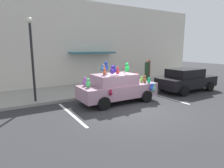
# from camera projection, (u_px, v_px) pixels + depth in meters

# --- Properties ---
(ground_plane) EXTENTS (60.00, 60.00, 0.00)m
(ground_plane) POSITION_uv_depth(u_px,v_px,m) (133.00, 110.00, 9.14)
(ground_plane) COLOR #2D2D30
(sidewalk) EXTENTS (24.00, 4.00, 0.15)m
(sidewalk) POSITION_uv_depth(u_px,v_px,m) (89.00, 89.00, 13.33)
(sidewalk) COLOR gray
(sidewalk) RESTS_ON ground
(storefront_building) EXTENTS (24.00, 1.25, 6.40)m
(storefront_building) POSITION_uv_depth(u_px,v_px,m) (77.00, 44.00, 14.56)
(storefront_building) COLOR beige
(storefront_building) RESTS_ON ground
(parking_stripe_front) EXTENTS (0.12, 3.60, 0.01)m
(parking_stripe_front) POSITION_uv_depth(u_px,v_px,m) (164.00, 97.00, 11.55)
(parking_stripe_front) COLOR silver
(parking_stripe_front) RESTS_ON ground
(parking_stripe_rear) EXTENTS (0.12, 3.60, 0.01)m
(parking_stripe_rear) POSITION_uv_depth(u_px,v_px,m) (71.00, 114.00, 8.59)
(parking_stripe_rear) COLOR silver
(parking_stripe_rear) RESTS_ON ground
(plush_covered_car) EXTENTS (4.25, 2.01, 2.20)m
(plush_covered_car) POSITION_uv_depth(u_px,v_px,m) (117.00, 87.00, 10.34)
(plush_covered_car) COLOR #A37A8F
(plush_covered_car) RESTS_ON ground
(parked_sedan_behind) EXTENTS (4.27, 2.00, 1.54)m
(parked_sedan_behind) POSITION_uv_depth(u_px,v_px,m) (186.00, 80.00, 12.99)
(parked_sedan_behind) COLOR black
(parked_sedan_behind) RESTS_ON ground
(teddy_bear_on_sidewalk) EXTENTS (0.36, 0.30, 0.69)m
(teddy_bear_on_sidewalk) POSITION_uv_depth(u_px,v_px,m) (112.00, 85.00, 12.87)
(teddy_bear_on_sidewalk) COLOR brown
(teddy_bear_on_sidewalk) RESTS_ON sidewalk
(street_lamp_post) EXTENTS (0.28, 0.28, 4.23)m
(street_lamp_post) POSITION_uv_depth(u_px,v_px,m) (32.00, 52.00, 9.66)
(street_lamp_post) COLOR black
(street_lamp_post) RESTS_ON sidewalk
(pedestrian_near_shopfront) EXTENTS (0.36, 0.36, 1.91)m
(pedestrian_near_shopfront) POSITION_uv_depth(u_px,v_px,m) (147.00, 73.00, 14.70)
(pedestrian_near_shopfront) COLOR #29482C
(pedestrian_near_shopfront) RESTS_ON sidewalk
(pedestrian_walking_past) EXTENTS (0.35, 0.35, 1.89)m
(pedestrian_walking_past) POSITION_uv_depth(u_px,v_px,m) (148.00, 70.00, 16.48)
(pedestrian_walking_past) COLOR brown
(pedestrian_walking_past) RESTS_ON sidewalk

